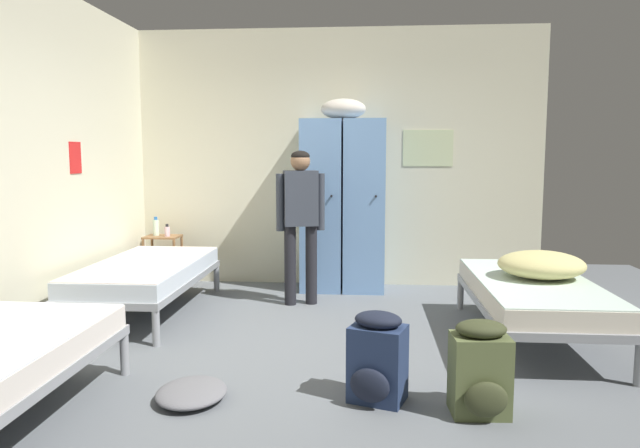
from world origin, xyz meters
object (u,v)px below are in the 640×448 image
object	(u,v)px
backpack_olive	(480,370)
clothes_pile_grey	(192,392)
locker_bank	(343,202)
person_traveler	(301,213)
bed_right	(533,293)
lotion_bottle	(167,231)
shelf_unit	(163,255)
water_bottle	(156,227)
bed_left_rear	(147,273)
backpack_navy	(377,359)
bedding_heap	(541,265)

from	to	relation	value
backpack_olive	clothes_pile_grey	distance (m)	1.71
locker_bank	clothes_pile_grey	size ratio (longest dim) A/B	4.23
person_traveler	backpack_olive	distance (m)	2.80
bed_right	lotion_bottle	size ratio (longest dim) A/B	13.63
bed_right	backpack_olive	xyz separation A→B (m)	(-0.68, -1.42, -0.12)
locker_bank	bed_right	distance (m)	2.37
shelf_unit	lotion_bottle	distance (m)	0.30
water_bottle	backpack_olive	world-z (taller)	water_bottle
water_bottle	lotion_bottle	distance (m)	0.17
bed_left_rear	water_bottle	distance (m)	1.25
bed_left_rear	person_traveler	world-z (taller)	person_traveler
person_traveler	backpack_olive	bearing A→B (deg)	-61.61
person_traveler	clothes_pile_grey	xyz separation A→B (m)	(-0.40, -2.34, -0.87)
bed_left_rear	water_bottle	bearing A→B (deg)	105.75
water_bottle	backpack_olive	xyz separation A→B (m)	(3.02, -3.11, -0.41)
locker_bank	clothes_pile_grey	world-z (taller)	locker_bank
bed_right	backpack_navy	distance (m)	1.80
shelf_unit	water_bottle	world-z (taller)	water_bottle
bed_right	person_traveler	xyz separation A→B (m)	(-1.97, 0.98, 0.53)
backpack_olive	locker_bank	bearing A→B (deg)	106.47
backpack_olive	shelf_unit	bearing A→B (deg)	133.53
bedding_heap	lotion_bottle	world-z (taller)	lotion_bottle
bed_left_rear	person_traveler	xyz separation A→B (m)	(1.39, 0.45, 0.53)
bedding_heap	lotion_bottle	distance (m)	3.94
bed_left_rear	backpack_olive	size ratio (longest dim) A/B	3.45
locker_bank	lotion_bottle	bearing A→B (deg)	-179.37
backpack_navy	bed_right	bearing A→B (deg)	45.61
bedding_heap	locker_bank	bearing A→B (deg)	136.47
bed_left_rear	person_traveler	size ratio (longest dim) A/B	1.25
shelf_unit	bedding_heap	distance (m)	4.03
lotion_bottle	backpack_navy	world-z (taller)	lotion_bottle
bed_left_rear	clothes_pile_grey	size ratio (longest dim) A/B	3.88
locker_bank	water_bottle	distance (m)	2.13
person_traveler	shelf_unit	bearing A→B (deg)	157.06
person_traveler	lotion_bottle	distance (m)	1.73
shelf_unit	backpack_navy	xyz separation A→B (m)	(2.36, -2.96, -0.09)
clothes_pile_grey	person_traveler	bearing A→B (deg)	80.28
lotion_bottle	backpack_navy	size ratio (longest dim) A/B	0.25
locker_bank	person_traveler	bearing A→B (deg)	-119.73
person_traveler	locker_bank	bearing A→B (deg)	60.27
bed_right	backpack_navy	xyz separation A→B (m)	(-1.26, -1.28, -0.12)
backpack_navy	clothes_pile_grey	world-z (taller)	backpack_navy
bedding_heap	backpack_navy	world-z (taller)	bedding_heap
locker_bank	clothes_pile_grey	distance (m)	3.25
bedding_heap	clothes_pile_grey	distance (m)	2.89
water_bottle	backpack_navy	distance (m)	3.87
bed_left_rear	backpack_navy	bearing A→B (deg)	-40.59
shelf_unit	water_bottle	size ratio (longest dim) A/B	2.68
bed_left_rear	lotion_bottle	bearing A→B (deg)	99.21
lotion_bottle	clothes_pile_grey	xyz separation A→B (m)	(1.17, -3.00, -0.58)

